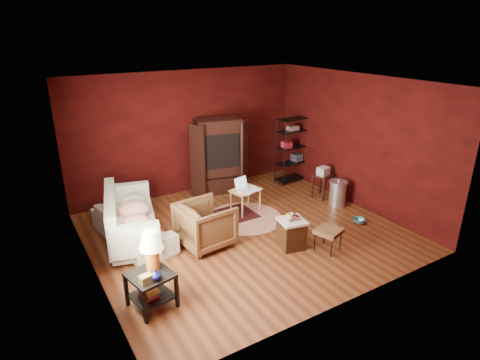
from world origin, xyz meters
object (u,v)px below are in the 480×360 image
object	(u,v)px
laptop_desk	(245,192)
sofa	(132,222)
armchair	(205,222)
hamper	(292,233)
side_table	(151,263)
tv_armoire	(219,155)
wire_shelving	(292,147)

from	to	relation	value
laptop_desk	sofa	bearing A→B (deg)	166.03
armchair	hamper	size ratio (longest dim) A/B	1.44
side_table	hamper	bearing A→B (deg)	4.88
tv_armoire	laptop_desk	bearing A→B (deg)	-80.90
laptop_desk	wire_shelving	xyz separation A→B (m)	(1.95, 0.95, 0.43)
sofa	armchair	distance (m)	1.35
armchair	laptop_desk	size ratio (longest dim) A/B	1.19
armchair	tv_armoire	xyz separation A→B (m)	(1.41, 2.09, 0.47)
side_table	tv_armoire	distance (m)	4.21
sofa	armchair	world-z (taller)	armchair
side_table	wire_shelving	xyz separation A→B (m)	(4.63, 2.82, 0.23)
side_table	laptop_desk	xyz separation A→B (m)	(2.68, 1.87, -0.20)
side_table	tv_armoire	world-z (taller)	tv_armoire
armchair	laptop_desk	xyz separation A→B (m)	(1.32, 0.79, 0.02)
hamper	side_table	bearing A→B (deg)	-175.12
sofa	armchair	size ratio (longest dim) A/B	2.23
sofa	side_table	size ratio (longest dim) A/B	1.79
sofa	tv_armoire	bearing A→B (deg)	-72.32
hamper	tv_armoire	size ratio (longest dim) A/B	0.35
tv_armoire	hamper	bearing A→B (deg)	-80.02
armchair	tv_armoire	bearing A→B (deg)	-39.79
side_table	hamper	xyz separation A→B (m)	(2.61, 0.22, -0.38)
tv_armoire	armchair	bearing A→B (deg)	-111.02
hamper	tv_armoire	xyz separation A→B (m)	(0.15, 2.95, 0.63)
hamper	laptop_desk	world-z (taller)	laptop_desk
laptop_desk	wire_shelving	world-z (taller)	wire_shelving
wire_shelving	laptop_desk	bearing A→B (deg)	-158.70
side_table	laptop_desk	world-z (taller)	side_table
hamper	wire_shelving	bearing A→B (deg)	52.21
side_table	tv_armoire	xyz separation A→B (m)	(2.76, 3.17, 0.25)
laptop_desk	tv_armoire	distance (m)	1.38
armchair	wire_shelving	size ratio (longest dim) A/B	0.54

